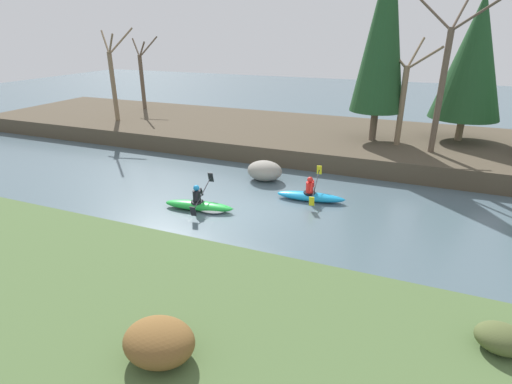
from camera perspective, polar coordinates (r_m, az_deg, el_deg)
The scene contains 14 objects.
ground_plane at distance 15.19m, azimuth -0.85°, elevation -2.62°, with size 90.00×90.00×0.00m, color #4C606B.
riverbank_near at distance 9.76m, azimuth -18.16°, elevation -16.67°, with size 44.00×6.27×0.85m.
riverbank_far at distance 23.94m, azimuth 8.45°, elevation 7.64°, with size 44.00×9.27×0.92m.
conifer_tree_far_left at distance 21.67m, azimuth 17.88°, elevation 21.42°, with size 2.67×2.67×9.54m.
conifer_tree_left at distance 23.38m, azimuth 28.69°, elevation 16.52°, with size 3.45×3.45×7.19m.
bare_tree_upstream at distance 31.12m, azimuth -15.94°, elevation 15.70°, with size 2.81×2.77×5.02m.
bare_tree_mid_upstream at distance 27.39m, azimuth -19.71°, elevation 15.05°, with size 3.10×3.07×5.59m.
bare_tree_mid_downstream at distance 21.38m, azimuth 20.32°, elevation 12.69°, with size 2.86×2.82×5.12m.
bare_tree_downstream at distance 20.52m, azimuth 25.27°, elevation 14.69°, with size 4.06×4.01×7.42m.
shrub_clump_second at distance 7.79m, azimuth -13.69°, elevation -20.06°, with size 1.34×1.11×0.72m.
shrub_clump_third at distance 9.04m, azimuth 31.66°, elevation -17.38°, with size 0.92×0.77×0.50m.
kayaker_lead at distance 16.11m, azimuth 7.88°, elevation -0.49°, with size 2.79×2.07×1.20m.
kayaker_middle at distance 15.27m, azimuth -7.80°, elevation -1.90°, with size 2.80×2.07×1.20m.
boulder_midstream at distance 18.07m, azimuth 1.25°, elevation 3.06°, with size 1.60×1.25×0.91m.
Camera 1 is at (5.40, -12.69, 6.37)m, focal length 28.00 mm.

